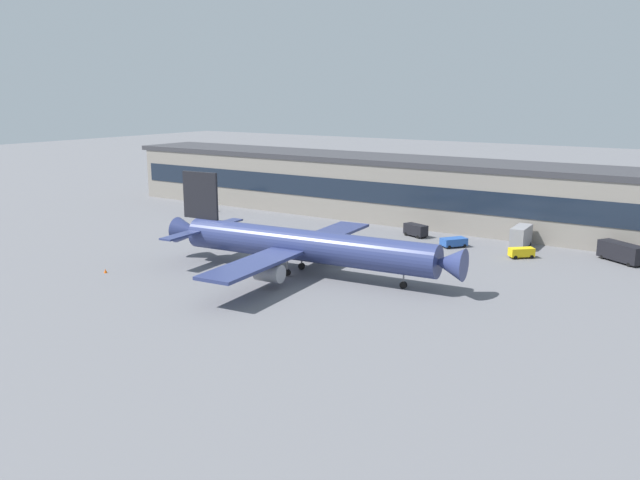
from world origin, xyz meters
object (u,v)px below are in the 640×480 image
at_px(catering_truck, 521,236).
at_px(follow_me_car, 521,252).
at_px(stair_truck, 197,205).
at_px(traffic_cone_1, 105,271).
at_px(airliner, 301,245).
at_px(pushback_tractor, 453,242).
at_px(fuel_truck, 622,252).
at_px(crew_van, 416,230).
at_px(traffic_cone_0, 214,274).

height_order(catering_truck, follow_me_car, catering_truck).
bearing_deg(follow_me_car, stair_truck, 179.50).
relative_size(follow_me_car, traffic_cone_1, 6.59).
distance_m(airliner, follow_me_car, 40.63).
relative_size(stair_truck, pushback_tractor, 1.12).
distance_m(catering_truck, follow_me_car, 8.41).
height_order(stair_truck, fuel_truck, stair_truck).
height_order(pushback_tractor, traffic_cone_1, pushback_tractor).
height_order(fuel_truck, follow_me_car, fuel_truck).
distance_m(catering_truck, crew_van, 21.13).
distance_m(stair_truck, crew_van, 57.01).
xyz_separation_m(catering_truck, traffic_cone_0, (-34.97, -47.58, -2.00)).
distance_m(fuel_truck, crew_van, 39.14).
xyz_separation_m(pushback_tractor, follow_me_car, (13.49, -1.37, 0.04)).
bearing_deg(traffic_cone_0, fuel_truck, 41.20).
bearing_deg(traffic_cone_1, follow_me_car, 41.90).
bearing_deg(crew_van, pushback_tractor, -24.17).
bearing_deg(catering_truck, airliner, -122.08).
relative_size(fuel_truck, follow_me_car, 1.91).
bearing_deg(airliner, catering_truck, 57.92).
height_order(airliner, crew_van, airliner).
relative_size(traffic_cone_0, traffic_cone_1, 0.86).
bearing_deg(stair_truck, traffic_cone_0, -43.32).
distance_m(airliner, traffic_cone_0, 14.97).
bearing_deg(stair_truck, airliner, -30.12).
distance_m(fuel_truck, follow_me_car, 16.99).
xyz_separation_m(stair_truck, traffic_cone_1, (26.67, -48.86, -1.64)).
height_order(stair_truck, catering_truck, catering_truck).
relative_size(stair_truck, catering_truck, 0.82).
distance_m(airliner, catering_truck, 45.37).
distance_m(traffic_cone_0, traffic_cone_1, 18.23).
bearing_deg(follow_me_car, fuel_truck, 23.64).
xyz_separation_m(airliner, traffic_cone_1, (-27.05, -17.69, -4.44)).
height_order(crew_van, traffic_cone_1, crew_van).
bearing_deg(traffic_cone_0, traffic_cone_1, -152.26).
relative_size(pushback_tractor, catering_truck, 0.74).
bearing_deg(pushback_tractor, fuel_truck, 10.60).
height_order(fuel_truck, traffic_cone_1, fuel_truck).
bearing_deg(stair_truck, catering_truck, 5.30).
bearing_deg(traffic_cone_0, crew_van, 72.97).
bearing_deg(fuel_truck, traffic_cone_1, -141.55).
height_order(stair_truck, traffic_cone_1, stair_truck).
bearing_deg(airliner, traffic_cone_1, -146.81).
xyz_separation_m(crew_van, traffic_cone_0, (-13.96, -45.57, -1.16)).
bearing_deg(pushback_tractor, traffic_cone_1, -129.06).
xyz_separation_m(pushback_tractor, catering_truck, (10.92, 6.54, 1.24)).
relative_size(fuel_truck, crew_van, 1.52).
bearing_deg(stair_truck, pushback_tractor, 0.58).
bearing_deg(traffic_cone_0, stair_truck, 136.68).
height_order(fuel_truck, crew_van, fuel_truck).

